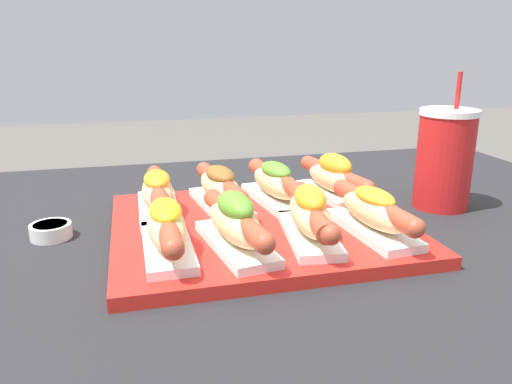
# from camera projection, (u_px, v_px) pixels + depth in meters

# --- Properties ---
(serving_tray) EXTENTS (0.43, 0.37, 0.02)m
(serving_tray) POSITION_uv_depth(u_px,v_px,m) (259.00, 227.00, 0.75)
(serving_tray) COLOR red
(serving_tray) RESTS_ON patio_table
(hot_dog_0) EXTENTS (0.06, 0.21, 0.07)m
(hot_dog_0) POSITION_uv_depth(u_px,v_px,m) (166.00, 227.00, 0.63)
(hot_dog_0) COLOR white
(hot_dog_0) RESTS_ON serving_tray
(hot_dog_1) EXTENTS (0.09, 0.21, 0.07)m
(hot_dog_1) POSITION_uv_depth(u_px,v_px,m) (235.00, 223.00, 0.64)
(hot_dog_1) COLOR white
(hot_dog_1) RESTS_ON serving_tray
(hot_dog_2) EXTENTS (0.08, 0.21, 0.07)m
(hot_dog_2) POSITION_uv_depth(u_px,v_px,m) (313.00, 214.00, 0.67)
(hot_dog_2) COLOR white
(hot_dog_2) RESTS_ON serving_tray
(hot_dog_3) EXTENTS (0.07, 0.21, 0.06)m
(hot_dog_3) POSITION_uv_depth(u_px,v_px,m) (374.00, 211.00, 0.69)
(hot_dog_3) COLOR white
(hot_dog_3) RESTS_ON serving_tray
(hot_dog_4) EXTENTS (0.06, 0.21, 0.07)m
(hot_dog_4) POSITION_uv_depth(u_px,v_px,m) (158.00, 193.00, 0.77)
(hot_dog_4) COLOR white
(hot_dog_4) RESTS_ON serving_tray
(hot_dog_5) EXTENTS (0.08, 0.21, 0.07)m
(hot_dog_5) POSITION_uv_depth(u_px,v_px,m) (220.00, 187.00, 0.80)
(hot_dog_5) COLOR white
(hot_dog_5) RESTS_ON serving_tray
(hot_dog_6) EXTENTS (0.08, 0.21, 0.07)m
(hot_dog_6) POSITION_uv_depth(u_px,v_px,m) (277.00, 183.00, 0.83)
(hot_dog_6) COLOR white
(hot_dog_6) RESTS_ON serving_tray
(hot_dog_7) EXTENTS (0.09, 0.21, 0.08)m
(hot_dog_7) POSITION_uv_depth(u_px,v_px,m) (335.00, 178.00, 0.85)
(hot_dog_7) COLOR white
(hot_dog_7) RESTS_ON serving_tray
(sauce_bowl) EXTENTS (0.06, 0.06, 0.02)m
(sauce_bowl) POSITION_uv_depth(u_px,v_px,m) (51.00, 230.00, 0.73)
(sauce_bowl) COLOR white
(sauce_bowl) RESTS_ON patio_table
(drink_cup) EXTENTS (0.10, 0.10, 0.23)m
(drink_cup) POSITION_uv_depth(u_px,v_px,m) (444.00, 159.00, 0.84)
(drink_cup) COLOR red
(drink_cup) RESTS_ON patio_table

